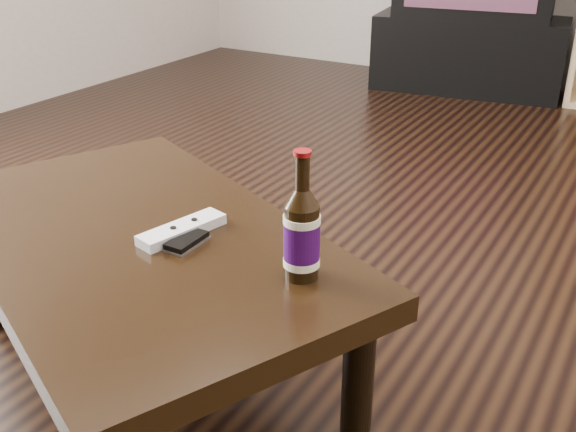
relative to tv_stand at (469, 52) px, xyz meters
The scene contains 6 objects.
floor 2.82m from the tv_stand, 80.42° to the right, with size 5.00×6.00×0.01m, color black.
tv_stand is the anchor object (origin of this frame).
coffee_table 3.15m from the tv_stand, 86.71° to the right, with size 1.27×1.05×0.41m.
beer_bottle 3.19m from the tv_stand, 79.26° to the right, with size 0.09×0.09×0.26m.
phone 3.16m from the tv_stand, 84.14° to the right, with size 0.05×0.10×0.02m.
remote 3.12m from the tv_stand, 84.79° to the right, with size 0.11×0.21×0.03m.
Camera 1 is at (0.68, -1.34, 1.08)m, focal length 42.00 mm.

